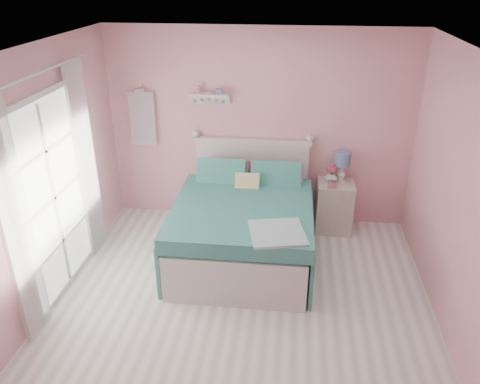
% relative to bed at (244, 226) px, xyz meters
% --- Properties ---
extents(floor, '(4.50, 4.50, 0.00)m').
position_rel_bed_xyz_m(floor, '(0.08, -1.23, -0.40)').
color(floor, beige).
rests_on(floor, ground).
extents(room_shell, '(4.50, 4.50, 4.50)m').
position_rel_bed_xyz_m(room_shell, '(0.08, -1.23, 1.18)').
color(room_shell, pink).
rests_on(room_shell, floor).
extents(bed, '(1.61, 2.03, 1.17)m').
position_rel_bed_xyz_m(bed, '(0.00, 0.00, 0.00)').
color(bed, silver).
rests_on(bed, floor).
extents(nightstand, '(0.47, 0.47, 0.68)m').
position_rel_bed_xyz_m(nightstand, '(1.13, 0.76, -0.06)').
color(nightstand, beige).
rests_on(nightstand, floor).
extents(table_lamp, '(0.20, 0.20, 0.41)m').
position_rel_bed_xyz_m(table_lamp, '(1.18, 0.85, 0.57)').
color(table_lamp, white).
rests_on(table_lamp, nightstand).
extents(vase, '(0.21, 0.21, 0.17)m').
position_rel_bed_xyz_m(vase, '(1.05, 0.78, 0.37)').
color(vase, silver).
rests_on(vase, nightstand).
extents(teacup, '(0.13, 0.13, 0.09)m').
position_rel_bed_xyz_m(teacup, '(1.06, 0.62, 0.32)').
color(teacup, tan).
rests_on(teacup, nightstand).
extents(roses, '(0.14, 0.11, 0.12)m').
position_rel_bed_xyz_m(roses, '(1.05, 0.77, 0.49)').
color(roses, '#D5486D').
rests_on(roses, vase).
extents(wall_shelf, '(0.50, 0.15, 0.25)m').
position_rel_bed_xyz_m(wall_shelf, '(-0.55, 0.96, 1.33)').
color(wall_shelf, silver).
rests_on(wall_shelf, room_shell).
extents(hanging_dress, '(0.34, 0.03, 0.72)m').
position_rel_bed_xyz_m(hanging_dress, '(-1.47, 0.95, 1.00)').
color(hanging_dress, white).
rests_on(hanging_dress, room_shell).
extents(french_door, '(0.04, 1.32, 2.16)m').
position_rel_bed_xyz_m(french_door, '(-1.89, -0.83, 0.67)').
color(french_door, silver).
rests_on(french_door, floor).
extents(curtain_near, '(0.04, 0.40, 2.32)m').
position_rel_bed_xyz_m(curtain_near, '(-1.84, -1.58, 0.78)').
color(curtain_near, white).
rests_on(curtain_near, floor).
extents(curtain_far, '(0.04, 0.40, 2.32)m').
position_rel_bed_xyz_m(curtain_far, '(-1.84, -0.09, 0.78)').
color(curtain_far, white).
rests_on(curtain_far, floor).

